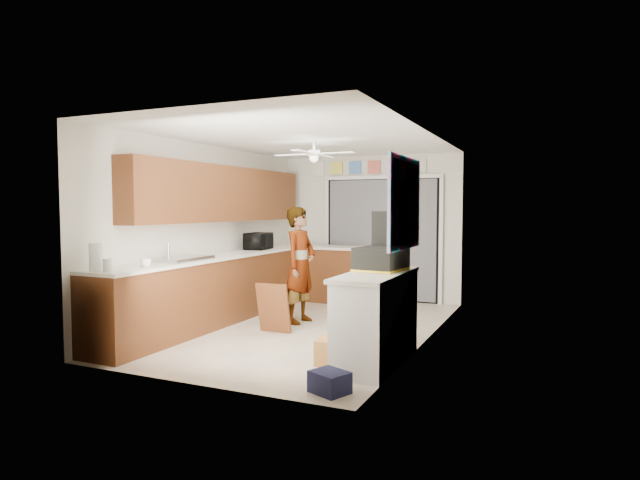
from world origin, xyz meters
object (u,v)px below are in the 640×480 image
(suitcase, at_px, (381,259))
(dog, at_px, (281,304))
(navy_crate, at_px, (330,382))
(paper_towel_roll, at_px, (95,257))
(cup, at_px, (146,263))
(microwave, at_px, (258,241))
(man, at_px, (300,265))
(cardboard_box, at_px, (338,352))

(suitcase, xyz_separation_m, dog, (-1.84, 1.16, -0.82))
(navy_crate, bearing_deg, paper_towel_roll, -178.92)
(cup, distance_m, paper_towel_roll, 0.56)
(paper_towel_roll, bearing_deg, dog, 70.24)
(microwave, distance_m, dog, 1.33)
(dog, bearing_deg, suitcase, -37.48)
(paper_towel_roll, distance_m, man, 2.77)
(microwave, relative_size, suitcase, 0.83)
(microwave, xyz_separation_m, paper_towel_roll, (-0.11, -3.15, 0.01))
(navy_crate, height_order, dog, dog)
(cardboard_box, bearing_deg, navy_crate, -72.70)
(paper_towel_roll, xyz_separation_m, navy_crate, (2.65, 0.05, -0.99))
(paper_towel_roll, bearing_deg, microwave, 88.00)
(suitcase, bearing_deg, navy_crate, -87.05)
(cup, xyz_separation_m, paper_towel_roll, (-0.22, -0.50, 0.10))
(dog, bearing_deg, cup, -113.83)
(cardboard_box, relative_size, man, 0.26)
(man, bearing_deg, paper_towel_roll, 159.77)
(paper_towel_roll, relative_size, cardboard_box, 0.69)
(cup, relative_size, man, 0.07)
(cardboard_box, bearing_deg, man, 126.90)
(microwave, distance_m, suitcase, 3.20)
(microwave, xyz_separation_m, dog, (0.77, -0.70, -0.83))
(paper_towel_roll, height_order, navy_crate, paper_towel_roll)
(cup, bearing_deg, microwave, 92.35)
(cup, bearing_deg, man, 64.61)
(microwave, bearing_deg, cardboard_box, -142.41)
(man, bearing_deg, cardboard_box, -138.31)
(cup, distance_m, man, 2.21)
(cup, distance_m, cardboard_box, 2.37)
(microwave, height_order, suitcase, microwave)
(cardboard_box, xyz_separation_m, navy_crate, (0.25, -0.80, -0.04))
(microwave, relative_size, dog, 0.78)
(man, bearing_deg, cup, 159.40)
(microwave, xyz_separation_m, cup, (0.11, -2.65, -0.08))
(microwave, height_order, cup, microwave)
(cup, bearing_deg, cardboard_box, 9.14)
(paper_towel_roll, distance_m, navy_crate, 2.83)
(man, xyz_separation_m, dog, (-0.28, -0.04, -0.57))
(cup, height_order, man, man)
(cup, relative_size, dog, 0.19)
(paper_towel_roll, height_order, man, man)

